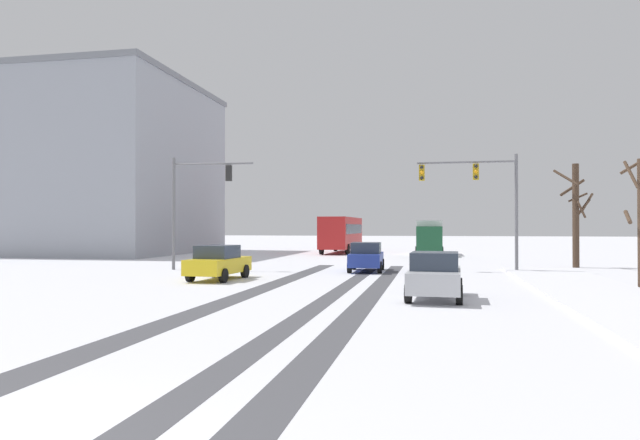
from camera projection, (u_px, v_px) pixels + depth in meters
wheel_track_left_lane at (369, 298)px, 19.75m from camera, size 0.77×32.59×0.01m
wheel_track_right_lane at (246, 295)px, 20.63m from camera, size 0.98×32.59×0.01m
wheel_track_center at (331, 297)px, 20.02m from camera, size 0.71×32.59×0.01m
sidewalk_kerb_right at (637, 309)px, 16.72m from camera, size 4.00×32.59×0.12m
traffic_signal_near_right at (481, 188)px, 31.41m from camera, size 5.48×0.40×6.50m
traffic_signal_near_left at (195, 194)px, 32.64m from camera, size 4.88×0.40×6.50m
car_blue_lead at (366, 257)px, 31.44m from camera, size 1.95×4.16×1.62m
car_yellow_cab_second at (218, 262)px, 26.49m from camera, size 2.00×4.19×1.62m
car_silver_third at (435, 275)px, 19.40m from camera, size 1.98×4.17×1.62m
bus_oncoming at (342, 232)px, 54.40m from camera, size 2.75×11.02×3.38m
box_truck_delivery at (429, 236)px, 49.63m from camera, size 2.34×7.41×3.02m
bare_tree_sidewalk_far at (576, 212)px, 34.49m from camera, size 2.17×2.14×6.34m
office_building_far_left_block at (88, 169)px, 54.25m from camera, size 20.95×19.21×16.04m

